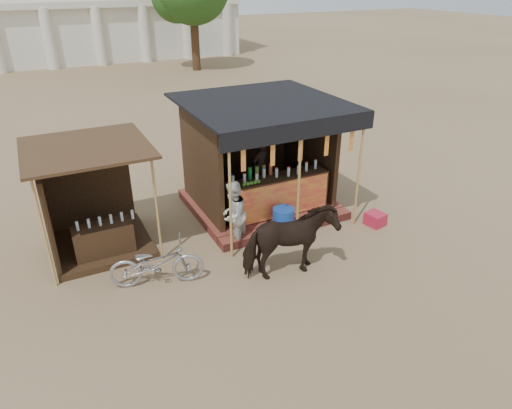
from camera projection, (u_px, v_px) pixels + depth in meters
The scene contains 9 objects.
ground at pixel (293, 289), 8.73m from camera, with size 120.00×120.00×0.00m, color #846B4C.
main_stall at pixel (261, 171), 11.35m from camera, with size 3.60×3.61×2.78m.
secondary_stall at pixel (88, 214), 9.67m from camera, with size 2.40×2.40×2.38m.
cow at pixel (290, 243), 8.80m from camera, with size 0.82×1.80×1.52m, color black.
motorbike at pixel (156, 263), 8.70m from camera, with size 0.62×1.79×0.94m, color #9C9BA4.
bystander at pixel (233, 215), 9.85m from camera, with size 0.73×0.57×1.51m, color silver.
blue_barrel at pixel (283, 221), 10.46m from camera, with size 0.50×0.50×0.65m, color #1542A3.
red_crate at pixel (375, 219), 10.92m from camera, with size 0.38×0.43×0.31m, color #AB1C35.
cooler at pixel (305, 204), 11.45m from camera, with size 0.74×0.60×0.46m.
Camera 1 is at (-3.78, -6.00, 5.40)m, focal length 32.00 mm.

